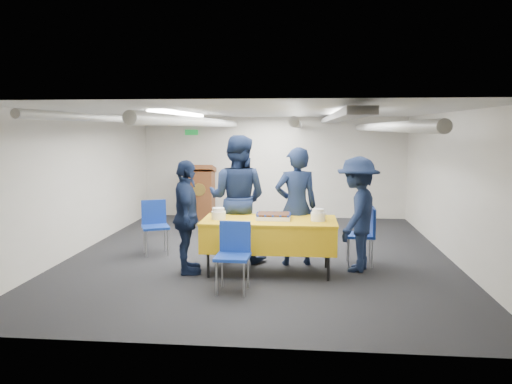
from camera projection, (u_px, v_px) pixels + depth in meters
The scene contains 14 objects.
ground at pixel (260, 254), 8.15m from camera, with size 7.00×7.00×0.00m, color black.
room_shell at pixel (268, 142), 8.31m from camera, with size 6.00×7.00×2.30m.
serving_table at pixel (269, 234), 7.05m from camera, with size 1.88×0.89×0.77m.
sheet_cake at pixel (274, 216), 7.04m from camera, with size 0.49×0.38×0.09m.
plate_stack_left at pixel (219, 214), 7.03m from camera, with size 0.20×0.20×0.16m.
plate_stack_right at pixel (318, 215), 6.89m from camera, with size 0.20×0.20×0.17m.
podium at pixel (201, 192), 11.23m from camera, with size 0.62×0.53×1.25m.
chair_near at pixel (234, 249), 6.28m from camera, with size 0.44×0.44×0.87m.
chair_right at pixel (366, 230), 7.45m from camera, with size 0.43×0.43×0.87m.
chair_left at pixel (155, 221), 8.17m from camera, with size 0.55×0.55×0.87m.
sailor_a at pixel (296, 206), 7.44m from camera, with size 0.65×0.42×1.77m, color black.
sailor_b at pixel (237, 198), 7.68m from camera, with size 0.94×0.73×1.94m, color black.
sailor_c at pixel (186, 217), 6.99m from camera, with size 0.94×0.39×1.61m, color black.
sailor_d at pixel (357, 214), 7.13m from camera, with size 1.06×0.61×1.65m, color black.
Camera 1 is at (0.69, -7.92, 2.04)m, focal length 35.00 mm.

